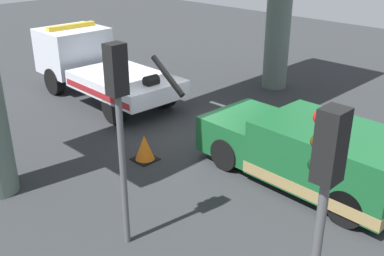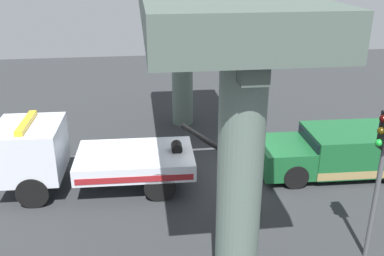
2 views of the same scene
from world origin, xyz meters
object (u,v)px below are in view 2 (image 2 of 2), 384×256
at_px(towed_van_green, 339,152).
at_px(traffic_cone_orange, 250,200).
at_px(traffic_light_far, 382,155).
at_px(tow_truck_white, 75,155).

xyz_separation_m(towed_van_green, traffic_cone_orange, (3.75, 2.07, -0.44)).
distance_m(towed_van_green, traffic_light_far, 5.20).
height_order(towed_van_green, traffic_light_far, traffic_light_far).
height_order(towed_van_green, traffic_cone_orange, towed_van_green).
bearing_deg(tow_truck_white, traffic_light_far, 149.49).
relative_size(traffic_light_far, traffic_cone_orange, 5.57).
xyz_separation_m(traffic_light_far, traffic_cone_orange, (2.45, -2.50, -2.57)).
height_order(tow_truck_white, traffic_light_far, traffic_light_far).
distance_m(traffic_light_far, traffic_cone_orange, 4.34).
bearing_deg(towed_van_green, traffic_light_far, 74.09).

